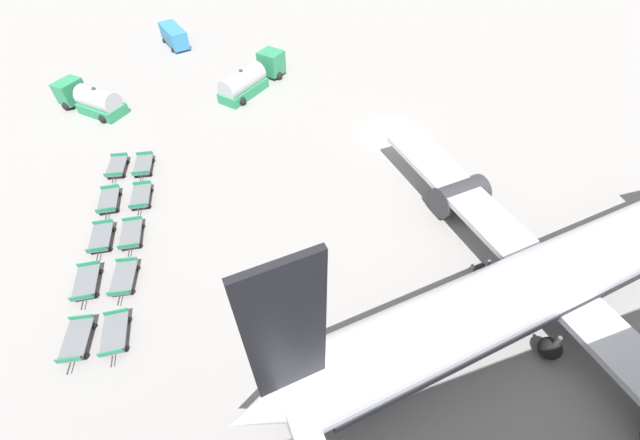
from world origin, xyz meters
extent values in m
plane|color=gray|center=(0.00, 0.00, 0.00)|extent=(500.00, 500.00, 0.00)
cylinder|color=silver|center=(19.86, 2.68, 3.08)|extent=(7.93, 39.56, 4.11)
cone|color=silver|center=(21.77, -16.90, 3.08)|extent=(4.37, 5.29, 3.91)
cube|color=black|center=(21.70, -16.13, 9.54)|extent=(0.58, 3.10, 8.79)
cube|color=silver|center=(21.71, -16.27, 3.70)|extent=(9.74, 2.20, 0.24)
cube|color=silver|center=(20.01, 1.12, 2.16)|extent=(34.66, 6.51, 0.44)
cylinder|color=#333338|center=(10.71, 0.61, 1.30)|extent=(2.89, 4.39, 2.50)
cube|color=black|center=(19.86, 2.68, 2.36)|extent=(7.63, 35.66, 0.74)
cylinder|color=#56565B|center=(23.18, -0.95, 1.36)|extent=(0.24, 0.24, 1.39)
sphere|color=black|center=(23.18, -0.95, 0.67)|extent=(1.33, 1.33, 1.33)
cylinder|color=#56565B|center=(17.30, -1.52, 1.36)|extent=(0.24, 0.24, 1.39)
sphere|color=black|center=(17.30, -1.52, 0.67)|extent=(1.33, 1.33, 1.33)
cube|color=#2D8C5B|center=(-15.62, -8.10, 1.64)|extent=(3.37, 3.34, 2.47)
cube|color=#2D8C5B|center=(-12.36, -12.17, 0.54)|extent=(5.59, 6.12, 1.08)
cylinder|color=#ADB2B7|center=(-12.36, -12.17, 1.63)|extent=(5.23, 5.74, 2.25)
sphere|color=#333338|center=(-12.36, -12.17, 2.75)|extent=(0.44, 0.44, 0.44)
sphere|color=black|center=(-14.51, -7.60, 0.45)|extent=(0.90, 0.90, 0.90)
sphere|color=black|center=(-16.35, -9.08, 0.45)|extent=(0.90, 0.90, 0.90)
sphere|color=black|center=(-10.36, -12.78, 0.45)|extent=(0.90, 0.90, 0.90)
sphere|color=black|center=(-12.20, -14.25, 0.45)|extent=(0.90, 0.90, 0.90)
cube|color=#2D8C5B|center=(-16.45, -29.88, 1.50)|extent=(3.14, 3.14, 2.19)
cube|color=#2D8C5B|center=(-13.48, -26.93, 0.54)|extent=(5.16, 5.15, 1.07)
cylinder|color=#ADB2B7|center=(-13.48, -26.93, 1.62)|extent=(4.73, 4.72, 2.22)
sphere|color=#333338|center=(-13.48, -26.93, 2.73)|extent=(0.44, 0.44, 0.44)
sphere|color=black|center=(-17.14, -28.83, 0.45)|extent=(0.90, 0.90, 0.90)
sphere|color=black|center=(-15.40, -30.58, 0.45)|extent=(0.90, 0.90, 0.90)
sphere|color=black|center=(-13.36, -25.08, 0.45)|extent=(0.90, 0.90, 0.90)
sphere|color=black|center=(-11.62, -26.83, 0.45)|extent=(0.90, 0.90, 0.90)
cube|color=teal|center=(-27.82, -18.26, 1.32)|extent=(5.71, 3.33, 2.10)
cube|color=#1E232D|center=(-30.37, -18.92, 1.69)|extent=(0.51, 1.70, 0.73)
sphere|color=black|center=(-29.75, -17.76, 0.30)|extent=(0.60, 0.60, 0.60)
sphere|color=black|center=(-29.26, -19.64, 0.30)|extent=(0.60, 0.60, 0.60)
sphere|color=black|center=(-26.37, -16.88, 0.30)|extent=(0.60, 0.60, 0.60)
sphere|color=black|center=(-25.88, -18.75, 0.30)|extent=(0.60, 0.60, 0.60)
cube|color=slate|center=(-3.03, -25.44, 0.55)|extent=(3.04, 1.94, 0.10)
cube|color=#237F56|center=(-1.68, -25.69, 0.76)|extent=(0.34, 1.43, 0.32)
cube|color=#237F56|center=(-4.38, -25.18, 0.76)|extent=(0.34, 1.43, 0.32)
cube|color=#333338|center=(-1.30, -25.76, 0.43)|extent=(0.70, 0.19, 0.06)
sphere|color=black|center=(-2.17, -26.22, 0.18)|extent=(0.36, 0.36, 0.36)
sphere|color=black|center=(-1.95, -25.02, 0.18)|extent=(0.36, 0.36, 0.36)
sphere|color=black|center=(-4.12, -25.86, 0.18)|extent=(0.36, 0.36, 0.36)
sphere|color=black|center=(-3.89, -24.65, 0.18)|extent=(0.36, 0.36, 0.36)
cube|color=slate|center=(1.27, -26.03, 0.55)|extent=(2.96, 1.72, 0.10)
cube|color=#237F56|center=(2.64, -26.17, 0.76)|extent=(0.22, 1.44, 0.32)
cube|color=#237F56|center=(-0.09, -25.89, 0.76)|extent=(0.22, 1.44, 0.32)
cube|color=#333338|center=(3.03, -26.21, 0.43)|extent=(0.70, 0.13, 0.06)
sphere|color=black|center=(2.19, -26.74, 0.18)|extent=(0.36, 0.36, 0.36)
sphere|color=black|center=(2.32, -25.52, 0.18)|extent=(0.36, 0.36, 0.36)
sphere|color=black|center=(0.23, -26.54, 0.18)|extent=(0.36, 0.36, 0.36)
sphere|color=black|center=(0.35, -25.32, 0.18)|extent=(0.36, 0.36, 0.36)
cube|color=slate|center=(5.28, -26.48, 0.55)|extent=(2.98, 1.77, 0.10)
cube|color=#237F56|center=(6.65, -26.64, 0.76)|extent=(0.25, 1.44, 0.32)
cube|color=#237F56|center=(3.92, -26.31, 0.76)|extent=(0.25, 1.44, 0.32)
cube|color=#333338|center=(7.03, -26.69, 0.43)|extent=(0.70, 0.14, 0.06)
sphere|color=black|center=(6.19, -27.21, 0.18)|extent=(0.36, 0.36, 0.36)
sphere|color=black|center=(6.34, -25.99, 0.18)|extent=(0.36, 0.36, 0.36)
sphere|color=black|center=(4.23, -26.97, 0.18)|extent=(0.36, 0.36, 0.36)
sphere|color=black|center=(4.37, -25.75, 0.18)|extent=(0.36, 0.36, 0.36)
cube|color=slate|center=(9.17, -27.29, 0.55)|extent=(2.96, 1.73, 0.10)
cube|color=#237F56|center=(10.54, -27.43, 0.76)|extent=(0.23, 1.44, 0.32)
cube|color=#237F56|center=(7.80, -27.14, 0.76)|extent=(0.23, 1.44, 0.32)
cube|color=#333338|center=(10.92, -27.47, 0.43)|extent=(0.70, 0.13, 0.06)
sphere|color=black|center=(10.09, -28.00, 0.18)|extent=(0.36, 0.36, 0.36)
sphere|color=black|center=(10.22, -26.78, 0.18)|extent=(0.36, 0.36, 0.36)
sphere|color=black|center=(8.12, -27.79, 0.18)|extent=(0.36, 0.36, 0.36)
sphere|color=black|center=(8.25, -26.57, 0.18)|extent=(0.36, 0.36, 0.36)
cube|color=slate|center=(13.42, -27.60, 0.55)|extent=(3.05, 1.95, 0.10)
cube|color=#237F56|center=(14.77, -27.86, 0.76)|extent=(0.35, 1.43, 0.32)
cube|color=#237F56|center=(12.07, -27.34, 0.76)|extent=(0.35, 1.43, 0.32)
cube|color=#333338|center=(15.15, -27.93, 0.43)|extent=(0.70, 0.19, 0.06)
sphere|color=black|center=(14.28, -28.39, 0.18)|extent=(0.36, 0.36, 0.36)
sphere|color=black|center=(14.51, -27.19, 0.18)|extent=(0.36, 0.36, 0.36)
sphere|color=black|center=(12.33, -28.01, 0.18)|extent=(0.36, 0.36, 0.36)
sphere|color=black|center=(12.56, -26.81, 0.18)|extent=(0.36, 0.36, 0.36)
cube|color=slate|center=(-2.49, -23.21, 0.55)|extent=(3.02, 1.88, 0.10)
cube|color=#237F56|center=(-1.14, -23.44, 0.76)|extent=(0.31, 1.43, 0.32)
cube|color=#237F56|center=(-3.85, -22.99, 0.76)|extent=(0.31, 1.43, 0.32)
cube|color=#333338|center=(-0.75, -23.50, 0.43)|extent=(0.70, 0.17, 0.06)
sphere|color=black|center=(-1.62, -23.98, 0.18)|extent=(0.36, 0.36, 0.36)
sphere|color=black|center=(-1.42, -22.77, 0.18)|extent=(0.36, 0.36, 0.36)
sphere|color=black|center=(-3.57, -23.66, 0.18)|extent=(0.36, 0.36, 0.36)
sphere|color=black|center=(-3.37, -22.45, 0.18)|extent=(0.36, 0.36, 0.36)
cube|color=slate|center=(1.61, -23.53, 0.55)|extent=(3.00, 1.82, 0.10)
cube|color=#237F56|center=(2.97, -23.73, 0.76)|extent=(0.28, 1.44, 0.32)
cube|color=#237F56|center=(0.25, -23.34, 0.76)|extent=(0.28, 1.44, 0.32)
cube|color=#333338|center=(3.36, -23.78, 0.43)|extent=(0.70, 0.16, 0.06)
sphere|color=black|center=(2.50, -24.28, 0.18)|extent=(0.36, 0.36, 0.36)
sphere|color=black|center=(2.68, -23.07, 0.18)|extent=(0.36, 0.36, 0.36)
sphere|color=black|center=(0.54, -24.00, 0.18)|extent=(0.36, 0.36, 0.36)
sphere|color=black|center=(0.72, -22.79, 0.18)|extent=(0.36, 0.36, 0.36)
cube|color=slate|center=(5.66, -24.35, 0.55)|extent=(2.98, 1.77, 0.10)
cube|color=#237F56|center=(7.02, -24.51, 0.76)|extent=(0.25, 1.44, 0.32)
cube|color=#237F56|center=(4.29, -24.18, 0.76)|extent=(0.25, 1.44, 0.32)
cube|color=#333338|center=(7.41, -24.56, 0.43)|extent=(0.70, 0.14, 0.06)
sphere|color=black|center=(6.57, -25.08, 0.18)|extent=(0.36, 0.36, 0.36)
sphere|color=black|center=(6.71, -23.86, 0.18)|extent=(0.36, 0.36, 0.36)
sphere|color=black|center=(4.60, -24.84, 0.18)|extent=(0.36, 0.36, 0.36)
sphere|color=black|center=(4.75, -23.62, 0.18)|extent=(0.36, 0.36, 0.36)
cube|color=slate|center=(9.62, -24.89, 0.55)|extent=(3.05, 1.96, 0.10)
cube|color=#237F56|center=(10.97, -25.15, 0.76)|extent=(0.36, 1.43, 0.32)
cube|color=#237F56|center=(8.28, -24.62, 0.76)|extent=(0.36, 1.43, 0.32)
cube|color=#333338|center=(11.35, -25.23, 0.43)|extent=(0.70, 0.19, 0.06)
sphere|color=black|center=(10.48, -25.68, 0.18)|extent=(0.36, 0.36, 0.36)
sphere|color=black|center=(10.71, -24.48, 0.18)|extent=(0.36, 0.36, 0.36)
sphere|color=black|center=(8.53, -25.30, 0.18)|extent=(0.36, 0.36, 0.36)
sphere|color=black|center=(8.77, -24.10, 0.18)|extent=(0.36, 0.36, 0.36)
cube|color=slate|center=(13.74, -25.42, 0.55)|extent=(2.95, 1.70, 0.10)
cube|color=#237F56|center=(15.11, -25.55, 0.76)|extent=(0.21, 1.44, 0.32)
cube|color=#237F56|center=(12.38, -25.29, 0.76)|extent=(0.21, 1.44, 0.32)
cube|color=#333338|center=(15.50, -25.59, 0.43)|extent=(0.70, 0.13, 0.06)
sphere|color=black|center=(14.67, -26.13, 0.18)|extent=(0.36, 0.36, 0.36)
sphere|color=black|center=(14.79, -24.91, 0.18)|extent=(0.36, 0.36, 0.36)
sphere|color=black|center=(12.70, -25.94, 0.18)|extent=(0.36, 0.36, 0.36)
sphere|color=black|center=(12.82, -24.72, 0.18)|extent=(0.36, 0.36, 0.36)
camera|label=1|loc=(28.29, -17.09, 22.88)|focal=22.00mm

